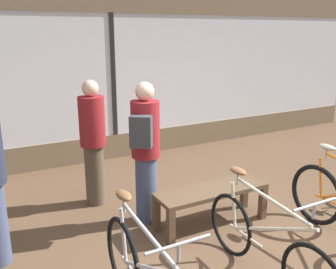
{
  "coord_description": "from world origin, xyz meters",
  "views": [
    {
      "loc": [
        -2.3,
        -2.7,
        2.3
      ],
      "look_at": [
        0.0,
        1.58,
        0.95
      ],
      "focal_mm": 40.0,
      "sensor_mm": 36.0,
      "label": 1
    }
  ],
  "objects_px": {
    "bicycle_center": "(265,244)",
    "customer_by_window": "(145,150)",
    "display_bench": "(212,195)",
    "customer_near_rack": "(93,141)"
  },
  "relations": [
    {
      "from": "display_bench",
      "to": "customer_near_rack",
      "type": "distance_m",
      "value": 1.71
    },
    {
      "from": "customer_near_rack",
      "to": "bicycle_center",
      "type": "bearing_deg",
      "value": -69.63
    },
    {
      "from": "bicycle_center",
      "to": "customer_by_window",
      "type": "relative_size",
      "value": 1.0
    },
    {
      "from": "display_bench",
      "to": "customer_near_rack",
      "type": "xyz_separation_m",
      "value": [
        -1.06,
        1.25,
        0.51
      ]
    },
    {
      "from": "bicycle_center",
      "to": "customer_by_window",
      "type": "bearing_deg",
      "value": 107.5
    },
    {
      "from": "customer_near_rack",
      "to": "customer_by_window",
      "type": "xyz_separation_m",
      "value": [
        0.39,
        -0.81,
        0.05
      ]
    },
    {
      "from": "display_bench",
      "to": "customer_by_window",
      "type": "xyz_separation_m",
      "value": [
        -0.67,
        0.44,
        0.55
      ]
    },
    {
      "from": "bicycle_center",
      "to": "customer_by_window",
      "type": "distance_m",
      "value": 1.72
    },
    {
      "from": "customer_by_window",
      "to": "bicycle_center",
      "type": "bearing_deg",
      "value": -72.5
    },
    {
      "from": "customer_near_rack",
      "to": "customer_by_window",
      "type": "relative_size",
      "value": 0.98
    }
  ]
}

